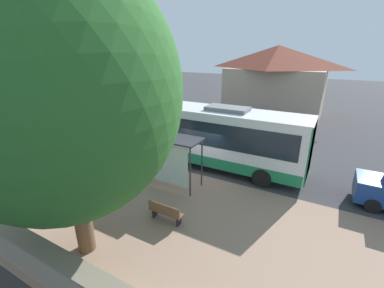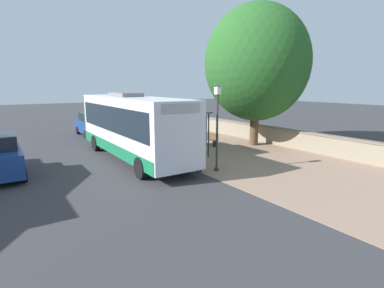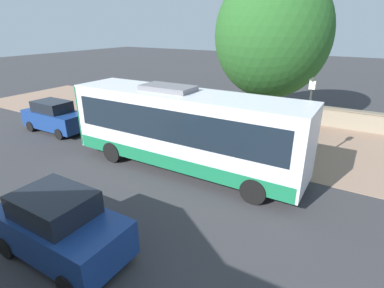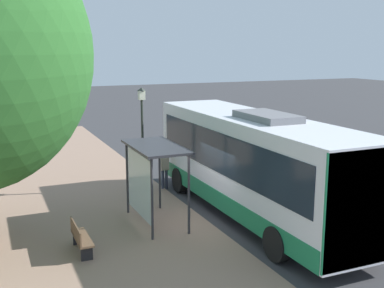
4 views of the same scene
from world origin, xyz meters
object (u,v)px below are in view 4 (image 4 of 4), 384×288
Objects in this scene: pedestrian at (164,166)px; street_lamp_near at (142,130)px; bus at (253,163)px; bench at (80,237)px; bus_shelter at (151,161)px.

pedestrian is 0.40× the size of street_lamp_near.
bus is 6.21m from bench.
bus is at bearing -70.49° from pedestrian.
bus_shelter is at bearing 166.69° from bus.
street_lamp_near is at bearing 163.12° from pedestrian.
pedestrian is at bearing -16.88° from street_lamp_near.
bench is 0.36× the size of street_lamp_near.
street_lamp_near reaches higher than bus_shelter.
street_lamp_near is (-0.84, 0.26, 1.51)m from pedestrian.
bench is (-2.64, -1.41, -1.68)m from bus_shelter.
bench is 6.72m from street_lamp_near.
bus_shelter is 4.02m from street_lamp_near.
pedestrian is at bearing 48.74° from bench.
pedestrian is (-1.57, 4.43, -0.93)m from bus.
bus_shelter is at bearing -116.15° from pedestrian.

